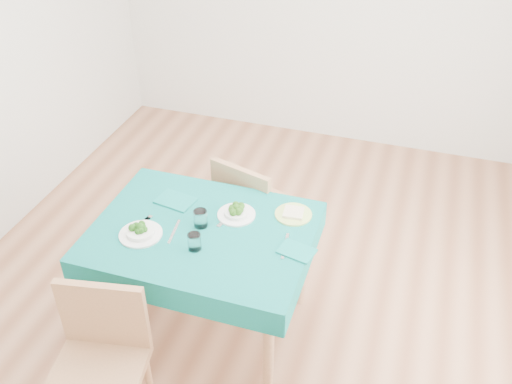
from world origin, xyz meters
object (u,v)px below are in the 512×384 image
(chair_far, at_px, (258,193))
(side_plate, at_px, (293,214))
(table, at_px, (205,279))
(bowl_near, at_px, (140,230))
(chair_near, at_px, (92,360))
(bowl_far, at_px, (236,211))

(chair_far, xyz_separation_m, side_plate, (0.35, -0.42, 0.22))
(table, height_order, side_plate, side_plate)
(chair_far, distance_m, bowl_near, 0.98)
(chair_far, xyz_separation_m, bowl_near, (-0.40, -0.86, 0.25))
(side_plate, bearing_deg, chair_near, -121.35)
(bowl_near, bearing_deg, chair_far, 64.73)
(bowl_near, xyz_separation_m, side_plate, (0.75, 0.43, -0.03))
(bowl_near, relative_size, bowl_far, 1.08)
(chair_near, xyz_separation_m, side_plate, (0.68, 1.12, 0.21))
(table, height_order, bowl_near, bowl_near)
(table, relative_size, side_plate, 5.66)
(chair_near, distance_m, side_plate, 1.33)
(table, distance_m, bowl_far, 0.47)
(table, bearing_deg, chair_near, -105.56)
(table, distance_m, chair_far, 0.74)
(chair_far, xyz_separation_m, bowl_far, (0.04, -0.53, 0.24))
(table, xyz_separation_m, side_plate, (0.45, 0.29, 0.38))
(chair_near, distance_m, bowl_far, 1.11)
(table, height_order, bowl_far, bowl_far)
(table, xyz_separation_m, chair_far, (0.10, 0.71, 0.17))
(table, relative_size, chair_far, 1.11)
(bowl_near, distance_m, bowl_far, 0.55)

